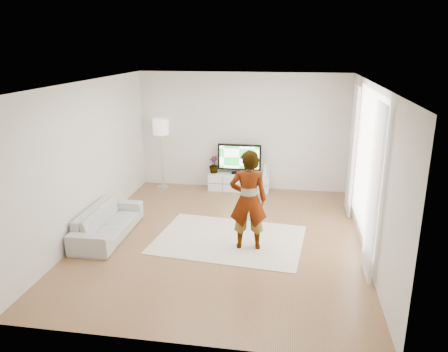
% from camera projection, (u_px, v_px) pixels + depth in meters
% --- Properties ---
extents(floor, '(6.00, 6.00, 0.00)m').
position_uv_depth(floor, '(222.00, 238.00, 8.03)').
color(floor, '#9F6C48').
rests_on(floor, ground).
extents(ceiling, '(6.00, 6.00, 0.00)m').
position_uv_depth(ceiling, '(222.00, 83.00, 7.22)').
color(ceiling, white).
rests_on(ceiling, wall_back).
extents(wall_left, '(0.02, 6.00, 2.80)m').
position_uv_depth(wall_left, '(88.00, 159.00, 8.00)').
color(wall_left, silver).
rests_on(wall_left, floor).
extents(wall_right, '(0.02, 6.00, 2.80)m').
position_uv_depth(wall_right, '(370.00, 171.00, 7.24)').
color(wall_right, silver).
rests_on(wall_right, floor).
extents(wall_back, '(5.00, 0.02, 2.80)m').
position_uv_depth(wall_back, '(242.00, 132.00, 10.46)').
color(wall_back, silver).
rests_on(wall_back, floor).
extents(wall_front, '(5.00, 0.02, 2.80)m').
position_uv_depth(wall_front, '(177.00, 236.00, 4.79)').
color(wall_front, silver).
rests_on(wall_front, floor).
extents(window, '(0.01, 2.60, 2.50)m').
position_uv_depth(window, '(367.00, 163.00, 7.51)').
color(window, white).
rests_on(window, wall_right).
extents(curtain_near, '(0.04, 0.70, 2.60)m').
position_uv_depth(curtain_near, '(374.00, 193.00, 6.33)').
color(curtain_near, white).
rests_on(curtain_near, floor).
extents(curtain_far, '(0.04, 0.70, 2.60)m').
position_uv_depth(curtain_far, '(352.00, 151.00, 8.78)').
color(curtain_far, white).
rests_on(curtain_far, floor).
extents(media_console, '(1.46, 0.42, 0.41)m').
position_uv_depth(media_console, '(239.00, 182.00, 10.59)').
color(media_console, white).
rests_on(media_console, floor).
extents(television, '(1.04, 0.20, 0.73)m').
position_uv_depth(television, '(239.00, 158.00, 10.44)').
color(television, black).
rests_on(television, media_console).
extents(game_console, '(0.10, 0.19, 0.25)m').
position_uv_depth(game_console, '(266.00, 170.00, 10.39)').
color(game_console, white).
rests_on(game_console, media_console).
extents(potted_plant, '(0.30, 0.30, 0.41)m').
position_uv_depth(potted_plant, '(214.00, 165.00, 10.56)').
color(potted_plant, '#3F7238').
rests_on(potted_plant, media_console).
extents(rug, '(2.80, 2.14, 0.01)m').
position_uv_depth(rug, '(229.00, 239.00, 7.95)').
color(rug, white).
rests_on(rug, floor).
extents(player, '(0.69, 0.50, 1.75)m').
position_uv_depth(player, '(248.00, 200.00, 7.39)').
color(player, '#334772').
rests_on(player, rug).
extents(sofa, '(0.76, 1.88, 0.55)m').
position_uv_depth(sofa, '(108.00, 222.00, 8.04)').
color(sofa, '#B4B4AF').
rests_on(sofa, floor).
extents(floor_lamp, '(0.38, 0.38, 1.70)m').
position_uv_depth(floor_lamp, '(161.00, 130.00, 10.45)').
color(floor_lamp, silver).
rests_on(floor_lamp, floor).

